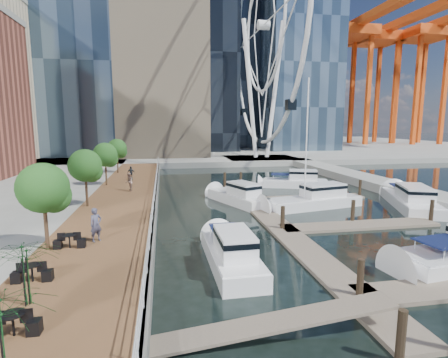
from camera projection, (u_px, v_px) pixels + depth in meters
name	position (u px, v px, depth m)	size (l,w,h in m)	color
ground	(278.00, 284.00, 16.66)	(520.00, 520.00, 0.00)	black
boardwalk	(120.00, 208.00, 29.65)	(6.00, 60.00, 1.00)	brown
seawall	(156.00, 207.00, 30.16)	(0.25, 60.00, 1.00)	#595954
land_far	(179.00, 146.00, 115.84)	(200.00, 114.00, 1.00)	gray
breakwater	(391.00, 187.00, 39.44)	(4.00, 60.00, 1.00)	gray
pier	(261.00, 160.00, 69.56)	(14.00, 12.00, 1.00)	gray
railing	(154.00, 195.00, 29.98)	(0.10, 60.00, 1.05)	white
floating_docks	(334.00, 214.00, 27.65)	(16.00, 34.00, 2.60)	#6D6051
ferris_wheel	(263.00, 25.00, 65.62)	(5.80, 45.60, 47.80)	white
port_cranes	(380.00, 87.00, 118.16)	(40.00, 52.00, 38.00)	#D84C14
street_trees	(85.00, 166.00, 27.68)	(2.60, 42.60, 4.60)	#3F2B1C
cafe_tables	(24.00, 295.00, 12.73)	(2.50, 13.70, 0.74)	black
pedestrian_near	(96.00, 225.00, 19.57)	(0.70, 0.46, 1.92)	#45455C
pedestrian_mid	(129.00, 182.00, 34.48)	(0.87, 0.68, 1.80)	gray
pedestrian_far	(131.00, 173.00, 41.45)	(0.94, 0.39, 1.61)	#2E343A
moored_yachts	(327.00, 213.00, 30.02)	(23.50, 37.66, 11.50)	silver
cafe_seating	(18.00, 296.00, 11.02)	(4.34, 7.65, 2.47)	#103C18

